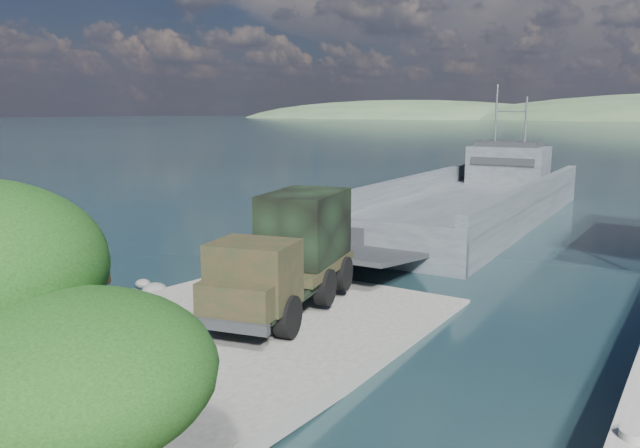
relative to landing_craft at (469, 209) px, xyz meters
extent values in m
plane|color=#162D35|center=(0.84, -24.49, -0.79)|extent=(1400.00, 1400.00, 0.00)
cube|color=slate|center=(0.84, -25.49, -0.54)|extent=(10.00, 18.00, 0.50)
cube|color=#3E444A|center=(-0.01, 0.19, -0.38)|extent=(9.21, 27.81, 2.30)
cube|color=#3E444A|center=(-3.86, 0.06, 1.32)|extent=(1.50, 27.55, 1.19)
cube|color=#3E444A|center=(3.85, 0.32, 1.32)|extent=(1.50, 27.55, 1.19)
cube|color=#3E444A|center=(0.47, -13.48, 0.13)|extent=(8.27, 0.65, 2.39)
cube|color=#3E444A|center=(-0.32, 9.36, 2.15)|extent=(5.63, 3.86, 2.75)
cube|color=#2B2E31|center=(-0.32, 9.36, 3.71)|extent=(4.69, 3.10, 0.37)
cylinder|color=#919397|center=(-1.43, 9.33, 5.82)|extent=(0.15, 0.15, 4.59)
cylinder|color=#919397|center=(0.78, 9.40, 5.36)|extent=(0.15, 0.15, 3.67)
cylinder|color=black|center=(0.92, -24.55, 0.33)|extent=(0.69, 1.30, 1.24)
cylinder|color=black|center=(3.05, -24.07, 0.33)|extent=(0.69, 1.30, 1.24)
cylinder|color=black|center=(0.20, -21.40, 0.33)|extent=(0.69, 1.30, 1.24)
cylinder|color=black|center=(2.34, -20.92, 0.33)|extent=(0.69, 1.30, 1.24)
cylinder|color=black|center=(-0.22, -19.55, 0.33)|extent=(0.69, 1.30, 1.24)
cylinder|color=black|center=(1.92, -19.06, 0.33)|extent=(0.69, 1.30, 1.24)
cube|color=black|center=(1.40, -21.72, 0.47)|extent=(3.63, 7.51, 0.24)
cube|color=#202E19|center=(1.96, -24.22, 1.47)|extent=(2.74, 2.38, 1.90)
cube|color=#202E19|center=(2.21, -25.33, 0.99)|extent=(2.32, 1.32, 0.95)
cube|color=#202E19|center=(1.10, -20.42, 0.80)|extent=(3.28, 4.79, 0.33)
cube|color=black|center=(1.06, -20.23, 2.18)|extent=(3.02, 4.03, 2.38)
cube|color=#2B2E31|center=(2.32, -25.80, 0.42)|extent=(2.37, 0.76, 0.29)
imported|color=#202E19|center=(-3.30, -26.11, 0.54)|extent=(0.73, 0.67, 1.67)
ellipsoid|color=#16380F|center=(4.16, -32.91, 3.98)|extent=(2.39, 2.39, 1.36)
camera|label=1|loc=(13.03, -37.98, 6.12)|focal=35.00mm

